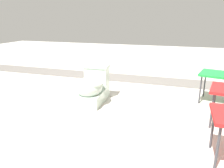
# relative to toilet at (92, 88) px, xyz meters

# --- Properties ---
(ground_plane) EXTENTS (14.00, 14.00, 0.00)m
(ground_plane) POSITION_rel_toilet_xyz_m (-0.12, -0.09, -0.22)
(ground_plane) COLOR #B7B2A8
(gravel_strip) EXTENTS (0.56, 8.00, 0.01)m
(gravel_strip) POSITION_rel_toilet_xyz_m (-1.41, 0.41, -0.21)
(gravel_strip) COLOR #605B56
(gravel_strip) RESTS_ON ground
(toilet) EXTENTS (0.65, 0.41, 0.52)m
(toilet) POSITION_rel_toilet_xyz_m (0.00, 0.00, 0.00)
(toilet) COLOR #B2C6B7
(toilet) RESTS_ON ground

